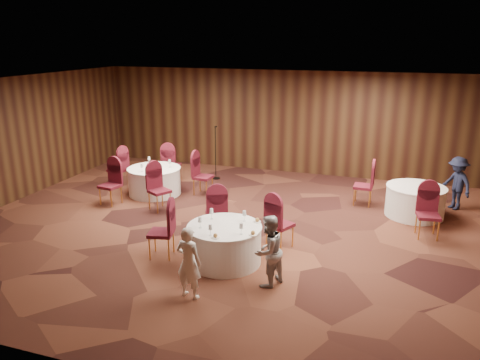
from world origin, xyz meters
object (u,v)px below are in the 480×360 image
(woman_b, at_px, (268,251))
(man_c, at_px, (457,183))
(table_right, at_px, (415,201))
(mic_stand, at_px, (216,164))
(table_left, at_px, (155,181))
(woman_a, at_px, (189,263))
(table_main, at_px, (224,244))

(woman_b, height_order, man_c, man_c)
(table_right, bearing_deg, mic_stand, 166.36)
(table_left, relative_size, woman_a, 1.15)
(table_main, xyz_separation_m, woman_a, (-0.11, -1.38, 0.25))
(table_left, bearing_deg, table_right, 4.32)
(woman_a, height_order, man_c, man_c)
(woman_b, bearing_deg, woman_a, -28.63)
(mic_stand, distance_m, woman_b, 6.55)
(woman_b, bearing_deg, table_left, -105.97)
(table_right, relative_size, woman_b, 1.09)
(woman_a, bearing_deg, table_left, -47.34)
(mic_stand, xyz_separation_m, man_c, (6.66, -0.55, 0.20))
(table_right, distance_m, mic_stand, 5.86)
(table_main, distance_m, woman_b, 1.20)
(table_left, relative_size, man_c, 1.08)
(mic_stand, distance_m, woman_a, 6.84)
(mic_stand, height_order, woman_a, mic_stand)
(woman_a, height_order, woman_b, woman_b)
(table_left, xyz_separation_m, table_right, (6.76, 0.51, 0.00))
(table_left, bearing_deg, man_c, 9.88)
(table_main, relative_size, woman_b, 1.11)
(woman_a, bearing_deg, woman_b, -136.02)
(table_left, bearing_deg, table_main, -44.90)
(table_main, distance_m, table_right, 5.14)
(table_main, bearing_deg, table_left, 135.10)
(table_main, xyz_separation_m, mic_stand, (-2.18, 5.13, 0.10))
(table_main, distance_m, table_left, 4.59)
(mic_stand, bearing_deg, table_left, -119.43)
(table_left, xyz_separation_m, mic_stand, (1.07, 1.89, 0.10))
(table_right, bearing_deg, man_c, 40.85)
(table_right, bearing_deg, table_main, -133.09)
(woman_a, bearing_deg, table_main, -86.06)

